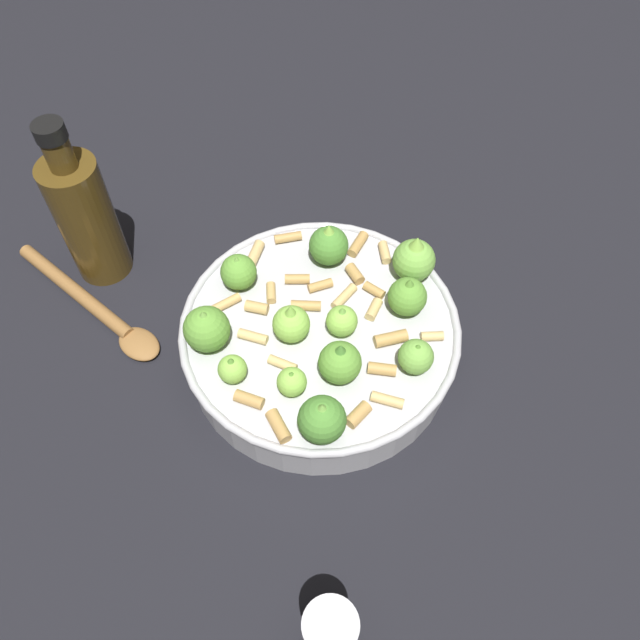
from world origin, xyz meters
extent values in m
plane|color=black|center=(0.00, 0.00, 0.00)|extent=(2.40, 2.40, 0.00)
cylinder|color=#B7B7BC|center=(0.00, 0.00, 0.03)|extent=(0.28, 0.28, 0.05)
torus|color=#B7B7BC|center=(0.00, 0.00, 0.05)|extent=(0.29, 0.29, 0.01)
sphere|color=#609E38|center=(-0.06, -0.07, 0.07)|extent=(0.04, 0.04, 0.04)
cone|color=#609E38|center=(-0.06, -0.07, 0.09)|extent=(0.02, 0.02, 0.02)
sphere|color=#609E38|center=(0.10, 0.01, 0.07)|extent=(0.04, 0.04, 0.04)
cone|color=#75B247|center=(0.10, 0.01, 0.09)|extent=(0.01, 0.01, 0.01)
sphere|color=#609E38|center=(-0.05, 0.03, 0.07)|extent=(0.04, 0.04, 0.04)
cone|color=#4C8933|center=(-0.05, 0.03, 0.09)|extent=(0.02, 0.02, 0.02)
sphere|color=#8CC64C|center=(-0.02, 0.07, 0.07)|extent=(0.03, 0.03, 0.03)
cone|color=#609E38|center=(-0.02, 0.07, 0.08)|extent=(0.01, 0.01, 0.01)
sphere|color=#4C8933|center=(-0.07, 0.09, 0.07)|extent=(0.04, 0.04, 0.04)
cone|color=#75B247|center=(-0.07, 0.09, 0.09)|extent=(0.02, 0.02, 0.01)
sphere|color=#609E38|center=(0.08, 0.08, 0.07)|extent=(0.05, 0.05, 0.05)
cone|color=#75B247|center=(0.08, 0.08, 0.10)|extent=(0.02, 0.02, 0.01)
sphere|color=#4C8933|center=(0.05, -0.08, 0.07)|extent=(0.04, 0.04, 0.04)
cone|color=#8CC64C|center=(0.05, -0.08, 0.09)|extent=(0.02, 0.02, 0.02)
sphere|color=#75B247|center=(-0.04, -0.11, 0.07)|extent=(0.04, 0.04, 0.04)
cone|color=#8CC64C|center=(-0.04, -0.11, 0.10)|extent=(0.02, 0.02, 0.02)
sphere|color=#8CC64C|center=(0.02, 0.03, 0.07)|extent=(0.04, 0.04, 0.04)
cone|color=#8CC64C|center=(0.02, 0.03, 0.09)|extent=(0.02, 0.02, 0.02)
sphere|color=#8CC64C|center=(-0.02, -0.01, 0.07)|extent=(0.03, 0.03, 0.03)
cone|color=#75B247|center=(-0.02, -0.01, 0.08)|extent=(0.01, 0.01, 0.01)
sphere|color=#75B247|center=(-0.10, -0.02, 0.07)|extent=(0.03, 0.03, 0.03)
cone|color=#609E38|center=(-0.10, -0.02, 0.08)|extent=(0.01, 0.01, 0.01)
sphere|color=#8CC64C|center=(0.03, 0.10, 0.07)|extent=(0.03, 0.03, 0.03)
cone|color=#609E38|center=(0.03, 0.10, 0.08)|extent=(0.01, 0.01, 0.01)
cylinder|color=tan|center=(-0.10, 0.03, 0.06)|extent=(0.03, 0.02, 0.01)
cylinder|color=tan|center=(-0.09, 0.06, 0.06)|extent=(0.02, 0.03, 0.01)
cylinder|color=tan|center=(0.00, -0.04, 0.06)|extent=(0.01, 0.03, 0.01)
cylinder|color=tan|center=(0.04, 0.05, 0.06)|extent=(0.03, 0.02, 0.01)
cylinder|color=tan|center=(0.06, 0.02, 0.06)|extent=(0.03, 0.02, 0.01)
cylinder|color=tan|center=(0.00, 0.11, 0.06)|extent=(0.03, 0.02, 0.01)
cylinder|color=tan|center=(0.11, -0.03, 0.06)|extent=(0.02, 0.03, 0.01)
cylinder|color=tan|center=(0.09, 0.04, 0.06)|extent=(0.02, 0.03, 0.01)
cylinder|color=tan|center=(0.00, -0.12, 0.06)|extent=(0.03, 0.03, 0.01)
cylinder|color=tan|center=(0.02, -0.01, 0.06)|extent=(0.03, 0.03, 0.01)
cylinder|color=tan|center=(-0.10, -0.05, 0.06)|extent=(0.02, 0.02, 0.01)
cylinder|color=tan|center=(-0.07, -0.03, 0.06)|extent=(0.03, 0.03, 0.01)
cylinder|color=tan|center=(0.10, -0.07, 0.06)|extent=(0.03, 0.03, 0.01)
cylinder|color=tan|center=(0.06, 0.00, 0.06)|extent=(0.02, 0.02, 0.01)
cylinder|color=tan|center=(0.05, -0.03, 0.06)|extent=(0.03, 0.02, 0.01)
cylinder|color=tan|center=(0.01, -0.07, 0.06)|extent=(0.03, 0.02, 0.01)
cylinder|color=tan|center=(0.03, -0.04, 0.06)|extent=(0.02, 0.03, 0.01)
cylinder|color=tan|center=(0.00, 0.06, 0.06)|extent=(0.03, 0.02, 0.01)
cylinder|color=tan|center=(-0.04, 0.11, 0.06)|extent=(0.03, 0.02, 0.01)
cylinder|color=tan|center=(0.03, -0.11, 0.06)|extent=(0.02, 0.03, 0.01)
cylinder|color=tan|center=(-0.03, -0.05, 0.06)|extent=(0.02, 0.03, 0.01)
cylinder|color=tan|center=(-0.02, -0.07, 0.06)|extent=(0.02, 0.01, 0.01)
cylinder|color=tan|center=(-0.08, 0.01, 0.06)|extent=(0.03, 0.02, 0.01)
cylinder|color=#33140F|center=(-0.18, 0.22, 0.04)|extent=(0.04, 0.04, 0.07)
cylinder|color=silver|center=(-0.18, 0.22, 0.08)|extent=(0.04, 0.04, 0.01)
cylinder|color=#4C3814|center=(0.28, 0.06, 0.08)|extent=(0.06, 0.06, 0.15)
cylinder|color=#4C3814|center=(0.28, 0.06, 0.17)|extent=(0.03, 0.03, 0.04)
cylinder|color=black|center=(0.28, 0.06, 0.20)|extent=(0.03, 0.03, 0.02)
cylinder|color=olive|center=(0.27, 0.11, 0.01)|extent=(0.19, 0.03, 0.02)
ellipsoid|color=olive|center=(0.16, 0.11, 0.01)|extent=(0.05, 0.04, 0.01)
camera|label=1|loc=(-0.22, 0.29, 0.58)|focal=35.63mm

